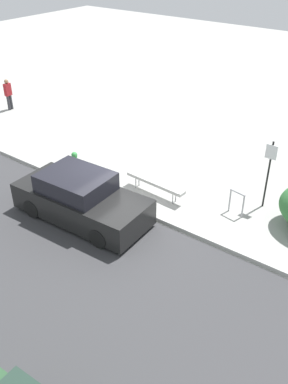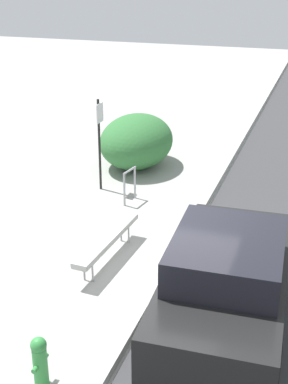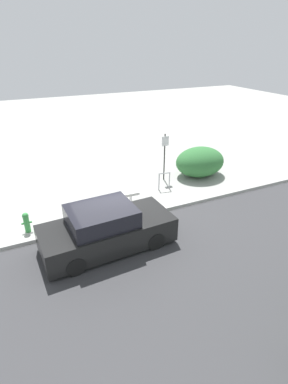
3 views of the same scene
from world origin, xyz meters
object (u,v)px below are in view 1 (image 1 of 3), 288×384
object	(u,v)px
fire_hydrant	(75,161)
pedestrian	(8,94)
bench	(155,183)
sign_post	(269,169)
bike_rack	(237,201)
parked_car_near	(81,199)

from	to	relation	value
fire_hydrant	pedestrian	bearing A→B (deg)	159.90
bench	sign_post	bearing A→B (deg)	28.45
bench	pedestrian	bearing A→B (deg)	171.43
sign_post	pedestrian	size ratio (longest dim) A/B	1.52
bench	fire_hydrant	bearing A→B (deg)	-169.58
sign_post	pedestrian	distance (m)	13.69
bike_rack	pedestrian	xyz separation A→B (m)	(-13.16, 1.60, 0.31)
fire_hydrant	parked_car_near	distance (m)	3.09
fire_hydrant	parked_car_near	bearing A→B (deg)	-41.49
bike_rack	parked_car_near	size ratio (longest dim) A/B	0.19
bench	fire_hydrant	world-z (taller)	fire_hydrant
bench	bike_rack	distance (m)	2.77
pedestrian	parked_car_near	bearing A→B (deg)	-122.78
pedestrian	bike_rack	bearing A→B (deg)	-103.48
bench	parked_car_near	distance (m)	2.69
fire_hydrant	parked_car_near	xyz separation A→B (m)	(2.30, -2.04, 0.27)
bench	fire_hydrant	distance (m)	3.38
sign_post	bike_rack	bearing A→B (deg)	-117.74
bench	parked_car_near	bearing A→B (deg)	-109.96
bench	bike_rack	xyz separation A→B (m)	(2.71, 0.56, 0.05)
bench	fire_hydrant	xyz separation A→B (m)	(-3.35, -0.43, -0.04)
parked_car_near	fire_hydrant	bearing A→B (deg)	135.75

